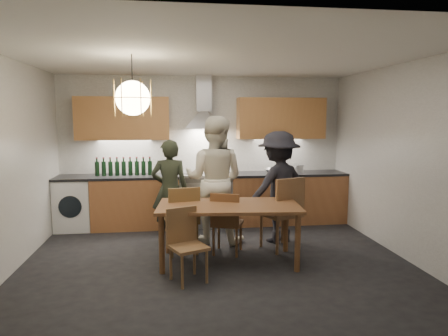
{
  "coord_description": "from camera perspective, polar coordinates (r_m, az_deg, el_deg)",
  "views": [
    {
      "loc": [
        -0.55,
        -4.89,
        1.88
      ],
      "look_at": [
        0.13,
        0.4,
        1.2
      ],
      "focal_mm": 32.0,
      "sensor_mm": 36.0,
      "label": 1
    }
  ],
  "objects": [
    {
      "name": "ground",
      "position": [
        5.27,
        -0.91,
        -13.65
      ],
      "size": [
        5.0,
        5.0,
        0.0
      ],
      "primitive_type": "plane",
      "color": "black",
      "rests_on": "ground"
    },
    {
      "name": "room_shell",
      "position": [
        4.92,
        -0.95,
        5.25
      ],
      "size": [
        5.02,
        4.52,
        2.61
      ],
      "color": "silver",
      "rests_on": "ground"
    },
    {
      "name": "counter_run",
      "position": [
        7.01,
        -2.54,
        -4.51
      ],
      "size": [
        5.0,
        0.62,
        0.9
      ],
      "color": "#B97747",
      "rests_on": "ground"
    },
    {
      "name": "range_stove",
      "position": [
        7.01,
        -2.73,
        -4.59
      ],
      "size": [
        0.9,
        0.6,
        0.92
      ],
      "color": "silver",
      "rests_on": "ground"
    },
    {
      "name": "wall_fixtures",
      "position": [
        6.98,
        -2.88,
        7.2
      ],
      "size": [
        4.3,
        0.54,
        1.1
      ],
      "color": "tan",
      "rests_on": "ground"
    },
    {
      "name": "pendant_lamp",
      "position": [
        4.81,
        -12.91,
        9.71
      ],
      "size": [
        0.43,
        0.43,
        0.7
      ],
      "color": "black",
      "rests_on": "ground"
    },
    {
      "name": "dining_table",
      "position": [
        5.18,
        0.66,
        -6.18
      ],
      "size": [
        1.88,
        1.06,
        0.76
      ],
      "rotation": [
        0.0,
        0.0,
        -0.09
      ],
      "color": "brown",
      "rests_on": "ground"
    },
    {
      "name": "chair_back_left",
      "position": [
        5.51,
        -5.87,
        -6.81
      ],
      "size": [
        0.5,
        0.5,
        0.95
      ],
      "rotation": [
        0.0,
        0.0,
        3.31
      ],
      "color": "brown",
      "rests_on": "ground"
    },
    {
      "name": "chair_back_mid",
      "position": [
        5.48,
        0.32,
        -7.33
      ],
      "size": [
        0.5,
        0.5,
        0.87
      ],
      "rotation": [
        0.0,
        0.0,
        2.8
      ],
      "color": "brown",
      "rests_on": "ground"
    },
    {
      "name": "chair_back_right",
      "position": [
        5.68,
        8.65,
        -5.8
      ],
      "size": [
        0.62,
        0.62,
        1.05
      ],
      "rotation": [
        0.0,
        0.0,
        3.52
      ],
      "color": "brown",
      "rests_on": "ground"
    },
    {
      "name": "chair_front",
      "position": [
        4.7,
        -5.55,
        -10.08
      ],
      "size": [
        0.5,
        0.5,
        0.84
      ],
      "rotation": [
        0.0,
        0.0,
        0.42
      ],
      "color": "brown",
      "rests_on": "ground"
    },
    {
      "name": "person_left",
      "position": [
        6.19,
        -7.76,
        -3.1
      ],
      "size": [
        0.57,
        0.38,
        1.55
      ],
      "primitive_type": "imported",
      "rotation": [
        0.0,
        0.0,
        3.13
      ],
      "color": "black",
      "rests_on": "ground"
    },
    {
      "name": "person_mid",
      "position": [
        6.0,
        -1.39,
        -1.66
      ],
      "size": [
        1.12,
        1.01,
        1.9
      ],
      "primitive_type": "imported",
      "rotation": [
        0.0,
        0.0,
        2.77
      ],
      "color": "beige",
      "rests_on": "ground"
    },
    {
      "name": "person_right",
      "position": [
        6.06,
        7.77,
        -2.7
      ],
      "size": [
        1.24,
        1.01,
        1.68
      ],
      "primitive_type": "imported",
      "rotation": [
        0.0,
        0.0,
        3.57
      ],
      "color": "black",
      "rests_on": "ground"
    },
    {
      "name": "mixing_bowl",
      "position": [
        7.05,
        7.21,
        -0.43
      ],
      "size": [
        0.44,
        0.44,
        0.08
      ],
      "primitive_type": "imported",
      "rotation": [
        0.0,
        0.0,
        -0.35
      ],
      "color": "#B9B8BC",
      "rests_on": "counter_run"
    },
    {
      "name": "stock_pot",
      "position": [
        7.25,
        10.53,
        -0.11
      ],
      "size": [
        0.19,
        0.19,
        0.13
      ],
      "primitive_type": "cylinder",
      "rotation": [
        0.0,
        0.0,
        0.05
      ],
      "color": "silver",
      "rests_on": "counter_run"
    },
    {
      "name": "wine_bottles",
      "position": [
        6.96,
        -14.14,
        0.23
      ],
      "size": [
        0.95,
        0.07,
        0.31
      ],
      "color": "black",
      "rests_on": "counter_run"
    }
  ]
}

